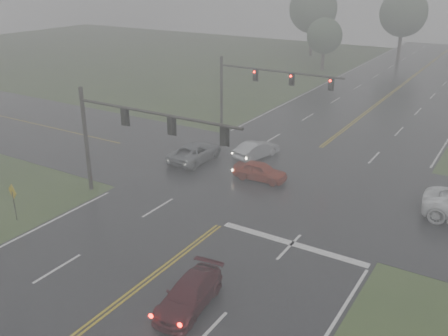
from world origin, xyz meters
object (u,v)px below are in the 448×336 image
Objects in this scene: sedan_red at (260,180)px; signal_gantry_far at (256,82)px; signal_gantry_near at (126,128)px; sedan_maroon at (189,306)px; car_grey at (196,161)px; sedan_silver at (256,158)px.

sedan_red is 11.82m from signal_gantry_far.
sedan_maroon is at bearing -36.06° from signal_gantry_near.
car_grey is at bearing 94.32° from signal_gantry_near.
signal_gantry_near is (-5.44, -7.40, 4.92)m from sedan_red.
sedan_red is at bearing 53.69° from signal_gantry_near.
sedan_silver is 0.34× the size of signal_gantry_near.
sedan_silver reaches higher than sedan_maroon.
car_grey is at bearing 116.64° from sedan_maroon.
sedan_silver is at bearing 28.34° from sedan_red.
car_grey is at bearing -93.85° from signal_gantry_far.
signal_gantry_near is at bearing 140.34° from sedan_red.
sedan_red reaches higher than sedan_maroon.
sedan_silver is (-2.32, 3.76, 0.00)m from sedan_red.
sedan_red is (-4.00, 14.27, 0.00)m from sedan_maroon.
sedan_red is 0.33× the size of signal_gantry_far.
sedan_red is 10.42m from signal_gantry_near.
sedan_red is at bearing -59.80° from signal_gantry_far.
signal_gantry_far is at bearing 90.10° from signal_gantry_near.
sedan_maroon is 0.85× the size of car_grey.
signal_gantry_near is (-3.12, -11.16, 4.92)m from sedan_silver.
sedan_maroon is 0.37× the size of signal_gantry_far.
sedan_silver is 4.81m from car_grey.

